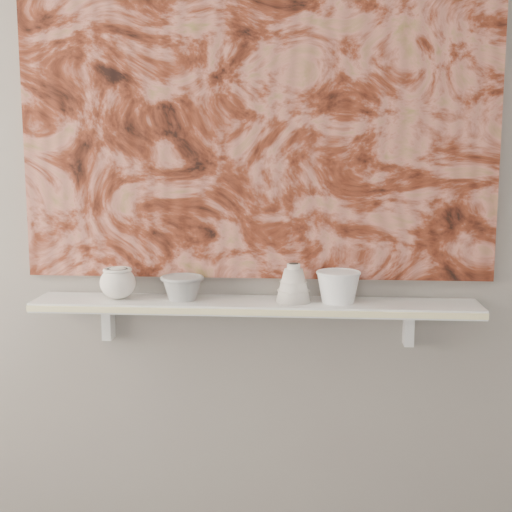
# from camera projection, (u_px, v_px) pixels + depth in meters

# --- Properties ---
(wall_back) EXTENTS (3.60, 0.00, 3.60)m
(wall_back) POSITION_uv_depth(u_px,v_px,m) (257.00, 166.00, 2.27)
(wall_back) COLOR gray
(wall_back) RESTS_ON floor
(shelf) EXTENTS (1.40, 0.18, 0.03)m
(shelf) POSITION_uv_depth(u_px,v_px,m) (254.00, 306.00, 2.24)
(shelf) COLOR silver
(shelf) RESTS_ON wall_back
(shelf_stripe) EXTENTS (1.40, 0.01, 0.02)m
(shelf_stripe) POSITION_uv_depth(u_px,v_px,m) (252.00, 312.00, 2.15)
(shelf_stripe) COLOR #F2E6A1
(shelf_stripe) RESTS_ON shelf
(bracket_left) EXTENTS (0.03, 0.06, 0.12)m
(bracket_left) POSITION_uv_depth(u_px,v_px,m) (108.00, 321.00, 2.35)
(bracket_left) COLOR silver
(bracket_left) RESTS_ON wall_back
(bracket_right) EXTENTS (0.03, 0.06, 0.12)m
(bracket_right) POSITION_uv_depth(u_px,v_px,m) (408.00, 327.00, 2.28)
(bracket_right) COLOR silver
(bracket_right) RESTS_ON wall_back
(painting) EXTENTS (1.50, 0.02, 1.10)m
(painting) POSITION_uv_depth(u_px,v_px,m) (256.00, 104.00, 2.22)
(painting) COLOR maroon
(painting) RESTS_ON wall_back
(house_motif) EXTENTS (0.09, 0.00, 0.08)m
(house_motif) POSITION_uv_depth(u_px,v_px,m) (399.00, 204.00, 2.23)
(house_motif) COLOR black
(house_motif) RESTS_ON painting
(bowl_grey) EXTENTS (0.17, 0.17, 0.08)m
(bowl_grey) POSITION_uv_depth(u_px,v_px,m) (182.00, 287.00, 2.25)
(bowl_grey) COLOR gray
(bowl_grey) RESTS_ON shelf
(cup_cream) EXTENTS (0.12, 0.12, 0.10)m
(cup_cream) POSITION_uv_depth(u_px,v_px,m) (118.00, 283.00, 2.26)
(cup_cream) COLOR silver
(cup_cream) RESTS_ON shelf
(bell_vessel) EXTENTS (0.11, 0.11, 0.12)m
(bell_vessel) POSITION_uv_depth(u_px,v_px,m) (293.00, 283.00, 2.22)
(bell_vessel) COLOR silver
(bell_vessel) RESTS_ON shelf
(bowl_white) EXTENTS (0.16, 0.16, 0.10)m
(bowl_white) POSITION_uv_depth(u_px,v_px,m) (338.00, 287.00, 2.21)
(bowl_white) COLOR white
(bowl_white) RESTS_ON shelf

